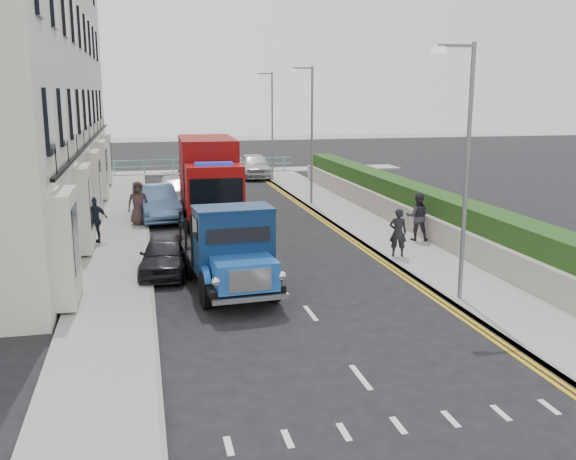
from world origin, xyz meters
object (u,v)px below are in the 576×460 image
Objects in this scene: lamp_mid at (310,127)px; bedford_lorry at (233,255)px; lamp_near at (463,159)px; red_lorry at (209,177)px; lamp_far at (270,119)px; pedestrian_east_near at (398,232)px; parked_car_front at (164,255)px.

lamp_mid is 1.26× the size of bedford_lorry.
lamp_mid reaches higher than bedford_lorry.
bedford_lorry is at bearing 161.16° from lamp_near.
red_lorry is at bearing 83.09° from bedford_lorry.
lamp_near reaches higher than red_lorry.
lamp_far is 1.26× the size of bedford_lorry.
pedestrian_east_near is (6.17, 2.72, -0.22)m from bedford_lorry.
red_lorry is (-5.39, -12.51, -2.03)m from lamp_far.
parked_car_front is at bearing -103.85° from red_lorry.
red_lorry is 9.15m from parked_car_front.
red_lorry is (-5.39, -2.51, -2.03)m from lamp_mid.
lamp_mid is at bearing -73.50° from pedestrian_east_near.
lamp_near is 16.00m from lamp_mid.
lamp_mid is 1.93× the size of parked_car_front.
lamp_near is 1.00× the size of lamp_far.
lamp_mid is 4.14× the size of pedestrian_east_near.
red_lorry is 1.96× the size of parked_car_front.
parked_car_front is at bearing 148.53° from lamp_near.
red_lorry is at bearing -113.32° from lamp_far.
red_lorry is at bearing 111.79° from lamp_near.
bedford_lorry is 6.75m from pedestrian_east_near.
lamp_mid is 10.00m from lamp_far.
lamp_near and lamp_far have the same top height.
lamp_near is 1.00× the size of lamp_mid.
lamp_mid is at bearing 62.80° from bedford_lorry.
pedestrian_east_near is at bearing -55.84° from red_lorry.
parked_car_front is at bearing -124.68° from lamp_mid.
lamp_near is 1.93× the size of parked_car_front.
lamp_far reaches higher than bedford_lorry.
lamp_mid is 11.65m from pedestrian_east_near.
lamp_near is 14.67m from red_lorry.
lamp_near is 0.99× the size of red_lorry.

